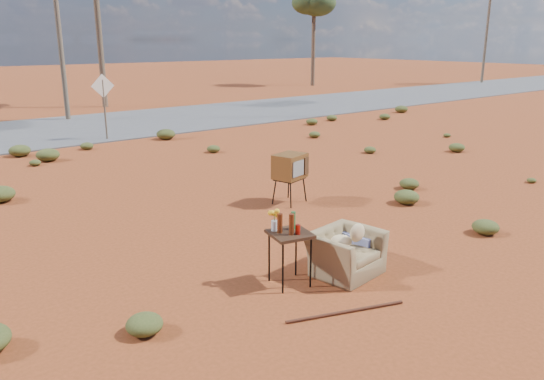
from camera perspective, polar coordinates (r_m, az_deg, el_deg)
ground at (r=8.10m, az=5.10°, el=-7.97°), size 140.00×140.00×0.00m
highway at (r=21.22m, az=-24.09°, el=5.69°), size 140.00×7.00×0.04m
armchair at (r=7.78m, az=8.16°, el=-5.96°), size 1.20×0.87×0.85m
tv_unit at (r=10.81m, az=1.95°, el=2.50°), size 0.75×0.66×1.03m
side_table at (r=7.18m, az=1.57°, el=-4.37°), size 0.63×0.63×1.06m
rusty_bar at (r=6.79m, az=7.95°, el=-12.84°), size 1.51×0.57×0.04m
road_sign at (r=18.65m, az=-17.67°, el=9.70°), size 0.78×0.06×2.19m
eucalyptus_right at (r=40.06m, az=4.56°, el=19.64°), size 3.20×3.20×7.10m
utility_pole_center at (r=23.94m, az=-22.08°, el=16.87°), size 1.40×0.20×8.00m
utility_pole_east at (r=45.33m, az=22.15°, el=15.86°), size 1.40×0.20×8.00m
scrub_patch at (r=11.11m, az=-13.94°, el=-0.96°), size 17.49×8.07×0.33m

